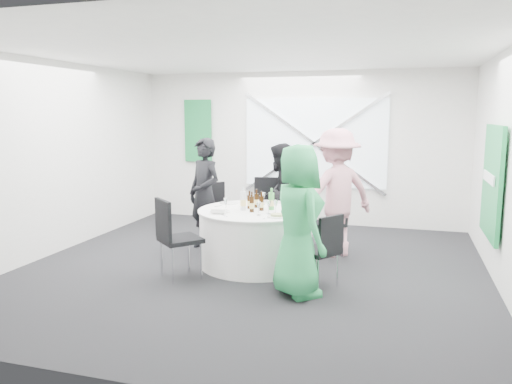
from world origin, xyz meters
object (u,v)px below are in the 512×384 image
(chair_front_left, at_px, (173,232))
(person_man_back, at_px, (280,195))
(person_man_back_left, at_px, (205,194))
(person_woman_pink, at_px, (336,193))
(chair_front_right, at_px, (324,246))
(clear_water_bottle, at_px, (243,201))
(chair_back_left, at_px, (216,210))
(person_woman_green, at_px, (298,221))
(green_water_bottle, at_px, (271,201))
(chair_back_right, at_px, (332,217))
(chair_back, at_px, (267,204))
(banquet_table, at_px, (256,237))

(chair_front_left, distance_m, person_man_back, 2.13)
(person_man_back_left, distance_m, person_woman_pink, 1.95)
(chair_front_right, bearing_deg, clear_water_bottle, -83.48)
(chair_back_left, bearing_deg, person_woman_green, -96.05)
(chair_front_right, xyz_separation_m, person_man_back, (-0.96, 1.74, 0.28))
(person_woman_green, bearing_deg, chair_front_right, -81.55)
(person_woman_green, bearing_deg, green_water_bottle, -9.31)
(person_woman_green, bearing_deg, chair_front_left, 48.30)
(clear_water_bottle, bearing_deg, green_water_bottle, 19.86)
(chair_front_left, bearing_deg, chair_back_right, -93.60)
(chair_front_right, height_order, person_woman_pink, person_woman_pink)
(person_man_back, distance_m, clear_water_bottle, 1.16)
(chair_back, bearing_deg, person_woman_pink, -30.88)
(person_woman_green, bearing_deg, banquet_table, 0.00)
(chair_front_right, height_order, person_man_back_left, person_man_back_left)
(person_man_back_left, bearing_deg, chair_back, 70.91)
(person_man_back_left, distance_m, green_water_bottle, 1.27)
(chair_back_left, height_order, green_water_bottle, green_water_bottle)
(green_water_bottle, relative_size, clear_water_bottle, 0.95)
(person_man_back_left, bearing_deg, clear_water_bottle, -8.08)
(green_water_bottle, bearing_deg, clear_water_bottle, -160.14)
(person_man_back, bearing_deg, banquet_table, -0.00)
(chair_front_left, relative_size, person_woman_pink, 0.55)
(person_woman_pink, relative_size, green_water_bottle, 6.26)
(person_man_back_left, height_order, person_woman_green, person_woman_green)
(chair_back_right, relative_size, chair_front_left, 0.93)
(chair_back_right, xyz_separation_m, green_water_bottle, (-0.71, -0.74, 0.32))
(person_man_back_left, bearing_deg, person_woman_pink, 35.88)
(person_woman_pink, bearing_deg, chair_front_right, 54.07)
(chair_back, bearing_deg, person_woman_green, -74.92)
(banquet_table, bearing_deg, chair_back_right, 40.84)
(chair_back_right, bearing_deg, person_woman_pink, 21.80)
(green_water_bottle, bearing_deg, chair_front_right, -41.92)
(person_woman_pink, bearing_deg, green_water_bottle, 4.64)
(chair_front_left, bearing_deg, chair_back, -64.07)
(person_woman_pink, bearing_deg, person_woman_green, 45.38)
(chair_back_left, distance_m, person_woman_pink, 1.84)
(chair_back, relative_size, chair_front_left, 1.01)
(chair_back_right, distance_m, green_water_bottle, 1.08)
(person_woman_pink, bearing_deg, banquet_table, 0.00)
(chair_back, height_order, person_woman_green, person_woman_green)
(person_man_back_left, xyz_separation_m, person_woman_green, (1.74, -1.51, 0.01))
(banquet_table, relative_size, chair_front_right, 1.75)
(chair_back_right, bearing_deg, chair_back, -152.98)
(chair_back_left, height_order, person_woman_pink, person_woman_pink)
(chair_back_left, relative_size, person_man_back_left, 0.59)
(person_woman_pink, xyz_separation_m, person_woman_green, (-0.19, -1.73, -0.06))
(person_man_back, bearing_deg, chair_back, -122.03)
(chair_back_right, distance_m, person_man_back, 0.92)
(person_man_back_left, height_order, green_water_bottle, person_man_back_left)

